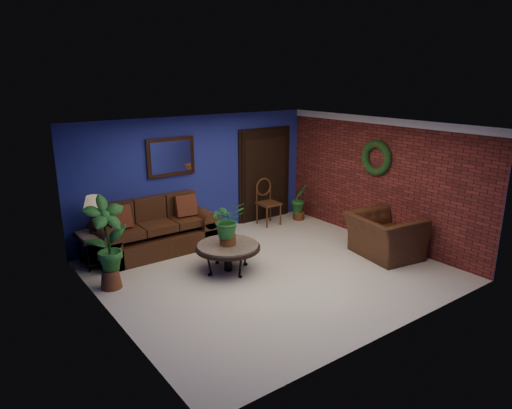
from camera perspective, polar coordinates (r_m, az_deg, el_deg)
floor at (r=8.03m, az=1.76°, el=-8.29°), size 5.50×5.50×0.00m
wall_back at (r=9.63m, az=-7.35°, el=3.57°), size 5.50×0.04×2.50m
wall_left at (r=6.36m, az=-18.13°, el=-3.61°), size 0.04×5.00×2.50m
wall_right_brick at (r=9.49m, az=15.07°, el=2.96°), size 0.04×5.00×2.50m
ceiling at (r=7.36m, az=1.93°, el=9.75°), size 5.50×5.00×0.02m
crown_molding at (r=9.29m, az=15.48°, el=10.04°), size 0.03×5.00×0.14m
wall_mirror at (r=9.24m, az=-10.60°, el=5.87°), size 1.02×0.06×0.77m
closet_door at (r=10.58m, az=1.09°, el=3.70°), size 1.44×0.06×2.18m
wreath at (r=9.39m, az=14.80°, el=5.65°), size 0.16×0.72×0.72m
sofa at (r=9.01m, az=-12.68°, el=-3.63°), size 2.28×0.98×1.02m
coffee_table at (r=7.90m, az=-3.54°, el=-5.39°), size 1.12×1.12×0.48m
end_table at (r=8.60m, az=-19.21°, el=-4.22°), size 0.66×0.66×0.60m
table_lamp at (r=8.43m, az=-19.55°, el=-0.64°), size 0.39×0.39×0.65m
side_chair at (r=10.31m, az=1.36°, el=0.75°), size 0.45×0.45×1.05m
armchair at (r=8.85m, az=15.74°, el=-3.78°), size 1.25×1.38×0.79m
coffee_plant at (r=7.74m, az=-3.60°, el=-2.09°), size 0.64×0.58×0.76m
floor_plant at (r=10.69m, az=5.41°, el=0.37°), size 0.38×0.31×0.84m
tall_plant at (r=7.48m, az=-18.10°, el=-4.19°), size 0.70×0.51×1.51m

